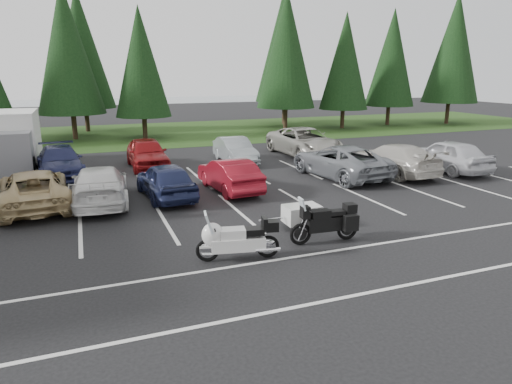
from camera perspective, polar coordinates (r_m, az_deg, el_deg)
The scene contains 27 objects.
ground at distance 15.51m, azimuth -2.71°, elevation -3.73°, with size 120.00×120.00×0.00m, color black.
grass_strip at distance 38.57m, azimuth -14.13°, elevation 7.03°, with size 80.00×16.00×0.01m, color #1F3A12.
lake_water at distance 69.68m, azimuth -14.13°, elevation 10.31°, with size 70.00×50.00×0.02m, color gray.
box_truck at distance 26.92m, azimuth -28.26°, elevation 5.62°, with size 2.40×5.60×2.90m, color silver, non-canonical shape.
stall_markings at distance 17.34m, azimuth -4.80°, elevation -1.75°, with size 32.00×16.00×0.01m, color silver.
conifer_4 at distance 36.91m, azimuth -22.60°, elevation 16.21°, with size 4.80×4.80×11.17m.
conifer_5 at distance 35.88m, azimuth -14.21°, elevation 15.49°, with size 4.14×4.14×9.63m.
conifer_6 at distance 39.75m, azimuth 3.83°, elevation 17.34°, with size 4.93×4.93×11.48m.
conifer_7 at distance 42.06m, azimuth 11.08°, elevation 15.74°, with size 4.27×4.27×9.94m.
conifer_8 at distance 45.83m, azimuth 16.63°, elevation 15.77°, with size 4.53×4.53×10.56m.
conifer_9 at distance 48.76m, azimuth 23.52°, elevation 16.15°, with size 5.19×5.19×12.10m.
conifer_back_b at distance 41.52m, azimuth -21.10°, elevation 16.41°, with size 4.97×4.97×11.58m.
conifer_back_c at distance 44.89m, azimuth 3.65°, elevation 18.05°, with size 5.50×5.50×12.81m.
car_near_2 at distance 18.80m, azimuth -25.98°, elevation 0.33°, with size 2.37×5.14×1.43m, color tan.
car_near_3 at distance 18.41m, azimuth -18.96°, elevation 0.80°, with size 2.04×5.02×1.46m, color silver.
car_near_4 at distance 18.59m, azimuth -11.23°, elevation 1.45°, with size 1.71×4.26×1.45m, color #1C2246.
car_near_5 at distance 19.39m, azimuth -3.35°, elevation 2.16°, with size 1.47×4.21×1.39m, color maroon.
car_near_6 at distance 22.29m, azimuth 10.46°, elevation 3.82°, with size 2.58×5.60×1.56m, color gray.
car_near_7 at distance 23.57m, azimuth 16.82°, elevation 3.97°, with size 2.12×5.22×1.51m, color beige.
car_near_8 at distance 25.24m, azimuth 22.80°, elevation 4.26°, with size 1.92×4.77×1.62m, color silver.
car_far_1 at distance 24.10m, azimuth -23.30°, elevation 3.52°, with size 1.99×4.91×1.42m, color #1C2046.
car_far_2 at distance 24.70m, azimuth -13.45°, elevation 4.74°, with size 1.85×4.60×1.57m, color maroon.
car_far_3 at distance 25.48m, azimuth -2.62°, elevation 5.22°, with size 1.47×4.22×1.39m, color gray.
car_far_4 at distance 27.80m, azimuth 6.10°, elevation 6.25°, with size 2.76×5.98×1.66m, color #9E9B91.
touring_motorcycle at distance 12.25m, azimuth -2.27°, elevation -5.43°, with size 2.51×0.77×1.39m, color silver, non-canonical shape.
cargo_trailer at distance 14.89m, azimuth 5.73°, elevation -3.04°, with size 1.66×0.93×0.77m, color silver, non-canonical shape.
adventure_motorcycle at distance 13.60m, azimuth 8.58°, elevation -3.33°, with size 2.40×0.84×1.46m, color black, non-canonical shape.
Camera 1 is at (-4.59, -13.98, 4.93)m, focal length 32.00 mm.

